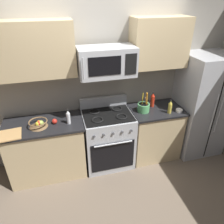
{
  "coord_description": "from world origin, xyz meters",
  "views": [
    {
      "loc": [
        -0.64,
        -2.07,
        2.53
      ],
      "look_at": [
        0.04,
        0.5,
        1.03
      ],
      "focal_mm": 33.88,
      "sensor_mm": 36.0,
      "label": 1
    }
  ],
  "objects_px": {
    "apple_loose": "(55,121)",
    "bottle_vinegar": "(68,117)",
    "utensil_crock": "(144,107)",
    "bottle_oil": "(170,107)",
    "prep_bowl": "(179,110)",
    "range_oven": "(108,138)",
    "cutting_board": "(5,136)",
    "refrigerator": "(201,106)",
    "microwave": "(107,62)",
    "bottle_hot_sauce": "(153,100)",
    "fruit_basket": "(38,124)"
  },
  "relations": [
    {
      "from": "apple_loose",
      "to": "bottle_hot_sauce",
      "type": "xyz_separation_m",
      "value": [
        1.55,
        0.13,
        0.08
      ]
    },
    {
      "from": "range_oven",
      "to": "utensil_crock",
      "type": "bearing_deg",
      "value": -2.18
    },
    {
      "from": "microwave",
      "to": "fruit_basket",
      "type": "xyz_separation_m",
      "value": [
        -1.0,
        -0.09,
        -0.77
      ]
    },
    {
      "from": "microwave",
      "to": "bottle_vinegar",
      "type": "relative_size",
      "value": 3.45
    },
    {
      "from": "utensil_crock",
      "to": "fruit_basket",
      "type": "xyz_separation_m",
      "value": [
        -1.57,
        -0.04,
        -0.02
      ]
    },
    {
      "from": "range_oven",
      "to": "cutting_board",
      "type": "height_order",
      "value": "range_oven"
    },
    {
      "from": "refrigerator",
      "to": "microwave",
      "type": "height_order",
      "value": "microwave"
    },
    {
      "from": "range_oven",
      "to": "bottle_vinegar",
      "type": "distance_m",
      "value": 0.8
    },
    {
      "from": "range_oven",
      "to": "bottle_oil",
      "type": "height_order",
      "value": "bottle_oil"
    },
    {
      "from": "range_oven",
      "to": "microwave",
      "type": "xyz_separation_m",
      "value": [
        -0.0,
        0.03,
        1.26
      ]
    },
    {
      "from": "utensil_crock",
      "to": "fruit_basket",
      "type": "height_order",
      "value": "utensil_crock"
    },
    {
      "from": "apple_loose",
      "to": "bottle_oil",
      "type": "height_order",
      "value": "bottle_oil"
    },
    {
      "from": "fruit_basket",
      "to": "cutting_board",
      "type": "relative_size",
      "value": 0.65
    },
    {
      "from": "refrigerator",
      "to": "utensil_crock",
      "type": "height_order",
      "value": "refrigerator"
    },
    {
      "from": "cutting_board",
      "to": "bottle_hot_sauce",
      "type": "height_order",
      "value": "bottle_hot_sauce"
    },
    {
      "from": "cutting_board",
      "to": "bottle_oil",
      "type": "bearing_deg",
      "value": 0.41
    },
    {
      "from": "bottle_hot_sauce",
      "to": "prep_bowl",
      "type": "relative_size",
      "value": 2.36
    },
    {
      "from": "prep_bowl",
      "to": "fruit_basket",
      "type": "bearing_deg",
      "value": 177.07
    },
    {
      "from": "bottle_vinegar",
      "to": "bottle_oil",
      "type": "bearing_deg",
      "value": -3.44
    },
    {
      "from": "bottle_hot_sauce",
      "to": "bottle_vinegar",
      "type": "height_order",
      "value": "bottle_hot_sauce"
    },
    {
      "from": "apple_loose",
      "to": "bottle_vinegar",
      "type": "bearing_deg",
      "value": -12.97
    },
    {
      "from": "bottle_oil",
      "to": "cutting_board",
      "type": "bearing_deg",
      "value": -179.59
    },
    {
      "from": "apple_loose",
      "to": "microwave",
      "type": "bearing_deg",
      "value": 4.43
    },
    {
      "from": "utensil_crock",
      "to": "bottle_oil",
      "type": "xyz_separation_m",
      "value": [
        0.37,
        -0.15,
        0.03
      ]
    },
    {
      "from": "refrigerator",
      "to": "cutting_board",
      "type": "relative_size",
      "value": 4.37
    },
    {
      "from": "microwave",
      "to": "cutting_board",
      "type": "height_order",
      "value": "microwave"
    },
    {
      "from": "bottle_hot_sauce",
      "to": "prep_bowl",
      "type": "bearing_deg",
      "value": -39.07
    },
    {
      "from": "cutting_board",
      "to": "bottle_vinegar",
      "type": "xyz_separation_m",
      "value": [
        0.83,
        0.11,
        0.09
      ]
    },
    {
      "from": "microwave",
      "to": "apple_loose",
      "type": "bearing_deg",
      "value": -175.57
    },
    {
      "from": "range_oven",
      "to": "cutting_board",
      "type": "bearing_deg",
      "value": -172.44
    },
    {
      "from": "range_oven",
      "to": "prep_bowl",
      "type": "bearing_deg",
      "value": -8.86
    },
    {
      "from": "utensil_crock",
      "to": "cutting_board",
      "type": "height_order",
      "value": "utensil_crock"
    },
    {
      "from": "bottle_oil",
      "to": "microwave",
      "type": "bearing_deg",
      "value": 168.14
    },
    {
      "from": "refrigerator",
      "to": "prep_bowl",
      "type": "height_order",
      "value": "refrigerator"
    },
    {
      "from": "utensil_crock",
      "to": "refrigerator",
      "type": "bearing_deg",
      "value": 0.25
    },
    {
      "from": "fruit_basket",
      "to": "apple_loose",
      "type": "height_order",
      "value": "fruit_basket"
    },
    {
      "from": "microwave",
      "to": "bottle_oil",
      "type": "relative_size",
      "value": 3.5
    },
    {
      "from": "fruit_basket",
      "to": "apple_loose",
      "type": "relative_size",
      "value": 3.48
    },
    {
      "from": "apple_loose",
      "to": "prep_bowl",
      "type": "distance_m",
      "value": 1.9
    },
    {
      "from": "range_oven",
      "to": "fruit_basket",
      "type": "height_order",
      "value": "range_oven"
    },
    {
      "from": "apple_loose",
      "to": "bottle_vinegar",
      "type": "relative_size",
      "value": 0.33
    },
    {
      "from": "cutting_board",
      "to": "prep_bowl",
      "type": "height_order",
      "value": "prep_bowl"
    },
    {
      "from": "range_oven",
      "to": "prep_bowl",
      "type": "height_order",
      "value": "range_oven"
    },
    {
      "from": "range_oven",
      "to": "refrigerator",
      "type": "relative_size",
      "value": 0.63
    },
    {
      "from": "apple_loose",
      "to": "bottle_hot_sauce",
      "type": "height_order",
      "value": "bottle_hot_sauce"
    },
    {
      "from": "microwave",
      "to": "apple_loose",
      "type": "distance_m",
      "value": 1.11
    },
    {
      "from": "refrigerator",
      "to": "cutting_board",
      "type": "xyz_separation_m",
      "value": [
        -3.05,
        -0.17,
        0.05
      ]
    },
    {
      "from": "apple_loose",
      "to": "cutting_board",
      "type": "relative_size",
      "value": 0.19
    },
    {
      "from": "microwave",
      "to": "fruit_basket",
      "type": "height_order",
      "value": "microwave"
    },
    {
      "from": "bottle_vinegar",
      "to": "prep_bowl",
      "type": "height_order",
      "value": "bottle_vinegar"
    }
  ]
}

